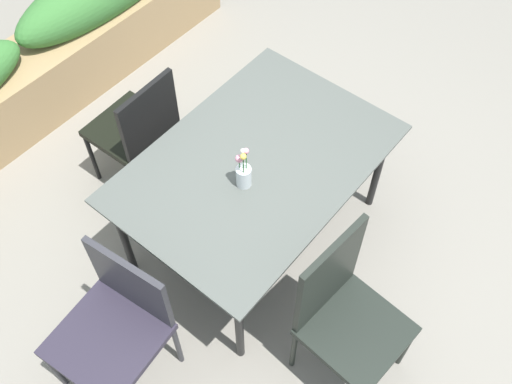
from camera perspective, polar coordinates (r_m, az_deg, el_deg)
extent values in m
plane|color=gray|center=(3.60, -1.57, -4.04)|extent=(12.00, 12.00, 0.00)
cube|color=#4C514C|center=(3.02, 0.00, 2.90)|extent=(1.44, 1.00, 0.02)
cube|color=black|center=(3.04, 0.00, 2.66)|extent=(1.41, 0.98, 0.02)
cylinder|color=black|center=(2.95, -1.64, -13.02)|extent=(0.04, 0.04, 0.69)
cylinder|color=black|center=(3.52, 11.80, 2.20)|extent=(0.04, 0.04, 0.69)
cylinder|color=black|center=(3.26, -12.77, -4.23)|extent=(0.04, 0.04, 0.69)
cylinder|color=black|center=(3.78, 1.26, 8.48)|extent=(0.04, 0.04, 0.69)
cube|color=black|center=(2.88, 9.71, -13.20)|extent=(0.47, 0.47, 0.04)
cube|color=black|center=(2.67, 7.08, -8.15)|extent=(0.42, 0.06, 0.55)
cylinder|color=black|center=(3.14, 14.38, -14.41)|extent=(0.03, 0.03, 0.42)
cylinder|color=black|center=(3.20, 8.55, -10.03)|extent=(0.03, 0.03, 0.42)
cylinder|color=black|center=(3.05, 3.70, -15.01)|extent=(0.03, 0.03, 0.42)
cube|color=black|center=(3.60, -12.10, 6.03)|extent=(0.45, 0.45, 0.04)
cube|color=black|center=(3.32, -10.32, 7.09)|extent=(0.41, 0.04, 0.44)
cylinder|color=black|center=(3.81, -15.65, 3.31)|extent=(0.03, 0.03, 0.43)
cylinder|color=black|center=(3.95, -11.57, 6.88)|extent=(0.03, 0.03, 0.43)
cylinder|color=black|center=(3.60, -11.47, 0.39)|extent=(0.03, 0.03, 0.43)
cylinder|color=black|center=(3.75, -7.31, 4.26)|extent=(0.03, 0.03, 0.43)
cube|color=#2A2634|center=(2.90, -14.25, -13.76)|extent=(0.52, 0.52, 0.04)
cube|color=#2D2D33|center=(2.76, -12.15, -8.68)|extent=(0.08, 0.45, 0.41)
cylinder|color=#2D2D33|center=(3.17, -19.00, -15.97)|extent=(0.03, 0.03, 0.43)
cylinder|color=#2D2D33|center=(3.08, -7.66, -14.50)|extent=(0.03, 0.03, 0.43)
cylinder|color=#2D2D33|center=(3.23, -13.77, -10.32)|extent=(0.03, 0.03, 0.43)
cylinder|color=silver|center=(2.88, -1.20, 1.53)|extent=(0.08, 0.08, 0.12)
cylinder|color=#2D662D|center=(2.83, -1.61, 2.58)|extent=(0.01, 0.01, 0.11)
sphere|color=pink|center=(2.79, -1.64, 3.27)|extent=(0.04, 0.04, 0.04)
cylinder|color=#2D662D|center=(2.80, -1.25, 2.91)|extent=(0.01, 0.01, 0.17)
sphere|color=white|center=(2.74, -1.28, 4.01)|extent=(0.02, 0.02, 0.02)
cylinder|color=#2D662D|center=(2.82, -0.96, 2.96)|extent=(0.01, 0.01, 0.15)
sphere|color=pink|center=(2.76, -0.99, 3.93)|extent=(0.02, 0.02, 0.02)
cylinder|color=#2D662D|center=(2.80, -0.95, 2.90)|extent=(0.01, 0.01, 0.17)
sphere|color=pink|center=(2.73, -0.98, 4.02)|extent=(0.03, 0.03, 0.03)
cylinder|color=#2D662D|center=(2.79, -1.22, 2.42)|extent=(0.01, 0.01, 0.16)
sphere|color=#EFCC4C|center=(2.73, -1.25, 3.46)|extent=(0.03, 0.03, 0.03)
cube|color=#9E7F56|center=(4.36, -20.79, 9.87)|extent=(3.31, 0.47, 0.47)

